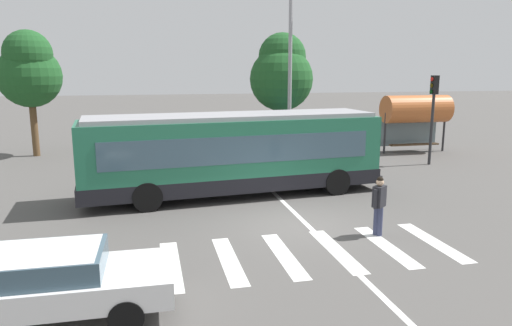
{
  "coord_description": "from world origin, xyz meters",
  "views": [
    {
      "loc": [
        -4.28,
        -13.14,
        4.64
      ],
      "look_at": [
        -0.5,
        3.31,
        1.3
      ],
      "focal_mm": 33.03,
      "sensor_mm": 36.0,
      "label": 1
    }
  ],
  "objects_px": {
    "parked_car_charcoal": "(209,140)",
    "bus_stop_shelter": "(416,110)",
    "pedestrian_crossing_street": "(379,203)",
    "traffic_light_far_corner": "(433,105)",
    "parked_car_red": "(163,141)",
    "parked_car_blue": "(298,135)",
    "city_transit_bus": "(234,154)",
    "foreground_sedan": "(49,281)",
    "background_tree_right": "(282,73)",
    "parked_car_silver": "(254,138)",
    "twin_arm_street_lamp": "(290,50)",
    "background_tree_left": "(29,70)"
  },
  "relations": [
    {
      "from": "parked_car_blue",
      "to": "background_tree_right",
      "type": "xyz_separation_m",
      "value": [
        0.0,
        3.83,
        3.7
      ]
    },
    {
      "from": "parked_car_charcoal",
      "to": "twin_arm_street_lamp",
      "type": "bearing_deg",
      "value": -26.49
    },
    {
      "from": "city_transit_bus",
      "to": "parked_car_blue",
      "type": "relative_size",
      "value": 2.51
    },
    {
      "from": "city_transit_bus",
      "to": "parked_car_red",
      "type": "distance_m",
      "value": 9.71
    },
    {
      "from": "pedestrian_crossing_street",
      "to": "city_transit_bus",
      "type": "bearing_deg",
      "value": 121.15
    },
    {
      "from": "bus_stop_shelter",
      "to": "parked_car_red",
      "type": "bearing_deg",
      "value": 170.15
    },
    {
      "from": "parked_car_red",
      "to": "parked_car_blue",
      "type": "xyz_separation_m",
      "value": [
        8.06,
        0.54,
        0.0
      ]
    },
    {
      "from": "city_transit_bus",
      "to": "foreground_sedan",
      "type": "height_order",
      "value": "city_transit_bus"
    },
    {
      "from": "parked_car_charcoal",
      "to": "parked_car_silver",
      "type": "xyz_separation_m",
      "value": [
        2.64,
        0.01,
        0.0
      ]
    },
    {
      "from": "city_transit_bus",
      "to": "background_tree_right",
      "type": "distance_m",
      "value": 15.23
    },
    {
      "from": "background_tree_right",
      "to": "traffic_light_far_corner",
      "type": "bearing_deg",
      "value": -64.84
    },
    {
      "from": "parked_car_blue",
      "to": "background_tree_right",
      "type": "bearing_deg",
      "value": 89.96
    },
    {
      "from": "city_transit_bus",
      "to": "background_tree_left",
      "type": "height_order",
      "value": "background_tree_left"
    },
    {
      "from": "city_transit_bus",
      "to": "parked_car_charcoal",
      "type": "height_order",
      "value": "city_transit_bus"
    },
    {
      "from": "pedestrian_crossing_street",
      "to": "background_tree_right",
      "type": "height_order",
      "value": "background_tree_right"
    },
    {
      "from": "pedestrian_crossing_street",
      "to": "twin_arm_street_lamp",
      "type": "distance_m",
      "value": 13.53
    },
    {
      "from": "parked_car_charcoal",
      "to": "bus_stop_shelter",
      "type": "relative_size",
      "value": 1.19
    },
    {
      "from": "bus_stop_shelter",
      "to": "pedestrian_crossing_street",
      "type": "bearing_deg",
      "value": -124.9
    },
    {
      "from": "pedestrian_crossing_street",
      "to": "foreground_sedan",
      "type": "relative_size",
      "value": 0.38
    },
    {
      "from": "parked_car_silver",
      "to": "parked_car_charcoal",
      "type": "bearing_deg",
      "value": -179.76
    },
    {
      "from": "pedestrian_crossing_street",
      "to": "bus_stop_shelter",
      "type": "relative_size",
      "value": 0.45
    },
    {
      "from": "city_transit_bus",
      "to": "pedestrian_crossing_street",
      "type": "height_order",
      "value": "city_transit_bus"
    },
    {
      "from": "parked_car_charcoal",
      "to": "background_tree_left",
      "type": "xyz_separation_m",
      "value": [
        -9.36,
        1.11,
        3.87
      ]
    },
    {
      "from": "city_transit_bus",
      "to": "pedestrian_crossing_street",
      "type": "relative_size",
      "value": 6.6
    },
    {
      "from": "foreground_sedan",
      "to": "parked_car_red",
      "type": "height_order",
      "value": "same"
    },
    {
      "from": "foreground_sedan",
      "to": "parked_car_blue",
      "type": "relative_size",
      "value": 1.0
    },
    {
      "from": "parked_car_charcoal",
      "to": "bus_stop_shelter",
      "type": "bearing_deg",
      "value": -11.82
    },
    {
      "from": "parked_car_silver",
      "to": "traffic_light_far_corner",
      "type": "height_order",
      "value": "traffic_light_far_corner"
    },
    {
      "from": "parked_car_red",
      "to": "parked_car_silver",
      "type": "bearing_deg",
      "value": -0.23
    },
    {
      "from": "pedestrian_crossing_street",
      "to": "parked_car_silver",
      "type": "xyz_separation_m",
      "value": [
        -0.29,
        14.69,
        -0.2
      ]
    },
    {
      "from": "foreground_sedan",
      "to": "parked_car_red",
      "type": "xyz_separation_m",
      "value": [
        2.72,
        17.52,
        0.0
      ]
    },
    {
      "from": "traffic_light_far_corner",
      "to": "pedestrian_crossing_street",
      "type": "bearing_deg",
      "value": -129.7
    },
    {
      "from": "parked_car_charcoal",
      "to": "traffic_light_far_corner",
      "type": "distance_m",
      "value": 12.02
    },
    {
      "from": "city_transit_bus",
      "to": "twin_arm_street_lamp",
      "type": "bearing_deg",
      "value": 59.06
    },
    {
      "from": "parked_car_silver",
      "to": "twin_arm_street_lamp",
      "type": "xyz_separation_m",
      "value": [
        1.48,
        -2.06,
        4.92
      ]
    },
    {
      "from": "foreground_sedan",
      "to": "bus_stop_shelter",
      "type": "relative_size",
      "value": 1.17
    },
    {
      "from": "background_tree_right",
      "to": "city_transit_bus",
      "type": "bearing_deg",
      "value": -112.77
    },
    {
      "from": "pedestrian_crossing_street",
      "to": "traffic_light_far_corner",
      "type": "bearing_deg",
      "value": 50.3
    },
    {
      "from": "city_transit_bus",
      "to": "traffic_light_far_corner",
      "type": "xyz_separation_m",
      "value": [
        10.58,
        3.58,
        1.37
      ]
    },
    {
      "from": "parked_car_charcoal",
      "to": "parked_car_blue",
      "type": "xyz_separation_m",
      "value": [
        5.51,
        0.58,
        0.0
      ]
    },
    {
      "from": "traffic_light_far_corner",
      "to": "background_tree_right",
      "type": "xyz_separation_m",
      "value": [
        -4.79,
        10.2,
        1.51
      ]
    },
    {
      "from": "parked_car_charcoal",
      "to": "parked_car_silver",
      "type": "distance_m",
      "value": 2.64
    },
    {
      "from": "pedestrian_crossing_street",
      "to": "parked_car_silver",
      "type": "distance_m",
      "value": 14.69
    },
    {
      "from": "traffic_light_far_corner",
      "to": "parked_car_red",
      "type": "bearing_deg",
      "value": 155.61
    },
    {
      "from": "city_transit_bus",
      "to": "foreground_sedan",
      "type": "relative_size",
      "value": 2.51
    },
    {
      "from": "parked_car_blue",
      "to": "pedestrian_crossing_street",
      "type": "bearing_deg",
      "value": -99.6
    },
    {
      "from": "parked_car_charcoal",
      "to": "background_tree_right",
      "type": "bearing_deg",
      "value": 38.65
    },
    {
      "from": "background_tree_right",
      "to": "parked_car_silver",
      "type": "bearing_deg",
      "value": -123.19
    },
    {
      "from": "city_transit_bus",
      "to": "traffic_light_far_corner",
      "type": "distance_m",
      "value": 11.25
    },
    {
      "from": "bus_stop_shelter",
      "to": "twin_arm_street_lamp",
      "type": "distance_m",
      "value": 8.07
    }
  ]
}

